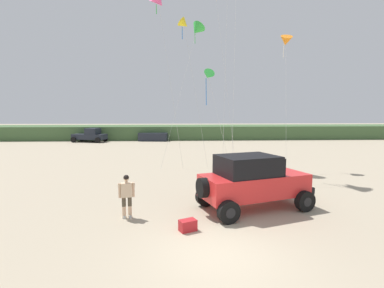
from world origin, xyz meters
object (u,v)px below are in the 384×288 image
(jeep, at_px, (253,181))
(distant_pickup, at_px, (90,135))
(distant_sedan, at_px, (153,137))
(kite_red_delta, at_px, (158,1))
(kite_yellow_diamond, at_px, (208,76))
(kite_white_parafoil, at_px, (197,30))
(kite_orange_streamer, at_px, (184,24))
(cooler_box, at_px, (188,225))
(kite_black_sled, at_px, (286,41))
(person_watching, at_px, (127,194))

(jeep, distance_m, distant_pickup, 32.86)
(distant_pickup, bearing_deg, distant_sedan, 7.45)
(jeep, height_order, kite_red_delta, kite_red_delta)
(kite_yellow_diamond, bearing_deg, kite_white_parafoil, 101.12)
(kite_orange_streamer, bearing_deg, distant_pickup, 126.72)
(cooler_box, height_order, kite_black_sled, kite_black_sled)
(jeep, bearing_deg, distant_sedan, 102.38)
(distant_sedan, relative_size, kite_red_delta, 0.33)
(jeep, distance_m, cooler_box, 3.61)
(person_watching, distance_m, kite_white_parafoil, 17.51)
(distant_sedan, distance_m, kite_red_delta, 23.27)
(cooler_box, xyz_separation_m, kite_yellow_diamond, (2.00, 11.94, 6.59))
(jeep, distance_m, distant_sedan, 30.89)
(cooler_box, xyz_separation_m, kite_orange_streamer, (0.27, 13.80, 10.81))
(distant_pickup, relative_size, kite_black_sled, 0.51)
(distant_pickup, height_order, kite_orange_streamer, kite_orange_streamer)
(person_watching, xyz_separation_m, distant_pickup, (-10.36, 29.77, 0.00))
(jeep, height_order, distant_pickup, jeep)
(kite_black_sled, xyz_separation_m, kite_white_parafoil, (-6.23, 3.77, 1.78))
(distant_sedan, xyz_separation_m, kite_black_sled, (11.44, -20.83, 8.62))
(person_watching, bearing_deg, kite_orange_streamer, 78.53)
(kite_orange_streamer, bearing_deg, cooler_box, -91.12)
(cooler_box, height_order, kite_orange_streamer, kite_orange_streamer)
(kite_black_sled, relative_size, kite_orange_streamer, 0.84)
(kite_white_parafoil, bearing_deg, kite_black_sled, -31.18)
(cooler_box, relative_size, kite_orange_streamer, 0.05)
(kite_red_delta, relative_size, kite_yellow_diamond, 1.74)
(person_watching, xyz_separation_m, kite_black_sled, (9.86, 10.09, 8.28))
(person_watching, distance_m, kite_black_sled, 16.36)
(person_watching, height_order, distant_pickup, distant_pickup)
(person_watching, relative_size, cooler_box, 2.98)
(person_watching, height_order, kite_white_parafoil, kite_white_parafoil)
(kite_white_parafoil, bearing_deg, kite_orange_streamer, -128.51)
(kite_white_parafoil, relative_size, kite_orange_streamer, 1.02)
(distant_sedan, distance_m, kite_white_parafoil, 20.64)
(cooler_box, xyz_separation_m, kite_black_sled, (7.59, 11.41, 9.03))
(person_watching, bearing_deg, kite_white_parafoil, 75.33)
(kite_black_sled, xyz_separation_m, kite_yellow_diamond, (-5.59, 0.53, -2.43))
(person_watching, xyz_separation_m, kite_orange_streamer, (2.53, 12.48, 10.07))
(cooler_box, bearing_deg, kite_black_sled, 32.15)
(jeep, relative_size, cooler_box, 8.95)
(distant_pickup, xyz_separation_m, kite_black_sled, (20.22, -19.68, 8.28))
(jeep, relative_size, distant_sedan, 1.19)
(cooler_box, height_order, kite_red_delta, kite_red_delta)
(jeep, height_order, kite_white_parafoil, kite_white_parafoil)
(jeep, xyz_separation_m, kite_orange_streamer, (-2.51, 11.73, 9.80))
(distant_sedan, relative_size, kite_yellow_diamond, 0.57)
(kite_black_sled, xyz_separation_m, kite_red_delta, (-9.22, 0.70, 2.85))
(distant_pickup, height_order, kite_black_sled, kite_black_sled)
(jeep, relative_size, person_watching, 3.00)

